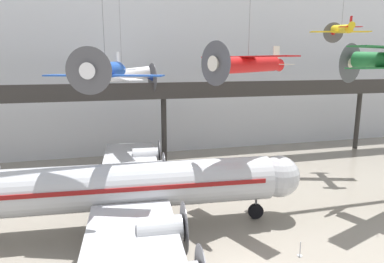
{
  "coord_description": "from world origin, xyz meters",
  "views": [
    {
      "loc": [
        -7.89,
        -17.43,
        13.23
      ],
      "look_at": [
        -1.15,
        7.61,
        7.95
      ],
      "focal_mm": 32.0,
      "sensor_mm": 36.0,
      "label": 1
    }
  ],
  "objects": [
    {
      "name": "suspended_plane_yellow_lowwing",
      "position": [
        19.15,
        17.32,
        16.9
      ],
      "size": [
        6.78,
        5.73,
        5.06
      ],
      "rotation": [
        0.0,
        0.0,
        1.27
      ],
      "color": "yellow"
    },
    {
      "name": "airliner_silver_main",
      "position": [
        -6.9,
        8.54,
        3.61
      ],
      "size": [
        30.9,
        35.16,
        10.55
      ],
      "rotation": [
        0.0,
        0.0,
        -0.08
      ],
      "color": "#B7BABF",
      "rests_on": "ground"
    },
    {
      "name": "suspended_plane_blue_trainer",
      "position": [
        -7.43,
        7.85,
        12.62
      ],
      "size": [
        8.32,
        7.13,
        9.25
      ],
      "rotation": [
        0.0,
        0.0,
        4.36
      ],
      "color": "#1E4CAD"
    },
    {
      "name": "hangar_back_wall",
      "position": [
        0.0,
        33.06,
        12.99
      ],
      "size": [
        140.0,
        3.0,
        25.98
      ],
      "color": "silver",
      "rests_on": "ground"
    },
    {
      "name": "suspended_plane_red_highwing",
      "position": [
        3.89,
        8.73,
        13.09
      ],
      "size": [
        8.07,
        9.35,
        9.04
      ],
      "rotation": [
        0.0,
        0.0,
        3.52
      ],
      "color": "red"
    },
    {
      "name": "mezzanine_walkway",
      "position": [
        0.0,
        25.11,
        9.11
      ],
      "size": [
        110.0,
        3.2,
        10.8
      ],
      "color": "#2D2B28",
      "rests_on": "ground"
    },
    {
      "name": "stanchion_barrier",
      "position": [
        4.96,
        1.45,
        0.33
      ],
      "size": [
        0.36,
        0.36,
        1.08
      ],
      "color": "#B2B5BA",
      "rests_on": "ground"
    },
    {
      "name": "suspended_plane_white_twin",
      "position": [
        -5.31,
        23.62,
        11.71
      ],
      "size": [
        8.19,
        9.96,
        10.79
      ],
      "rotation": [
        0.0,
        0.0,
        0.16
      ],
      "color": "silver"
    }
  ]
}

